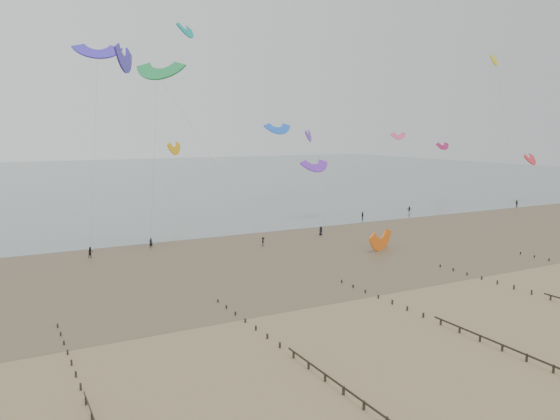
{
  "coord_description": "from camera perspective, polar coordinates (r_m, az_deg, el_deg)",
  "views": [
    {
      "loc": [
        -37.33,
        -47.29,
        20.49
      ],
      "look_at": [
        3.07,
        28.0,
        8.0
      ],
      "focal_mm": 35.0,
      "sensor_mm": 36.0,
      "label": 1
    }
  ],
  "objects": [
    {
      "name": "grounded_kite",
      "position": [
        96.31,
        10.51,
        -4.11
      ],
      "size": [
        8.28,
        7.58,
        3.68
      ],
      "primitive_type": null,
      "rotation": [
        1.54,
        0.0,
        0.44
      ],
      "color": "#FF6410",
      "rests_on": "ground"
    },
    {
      "name": "kitesurfer_lead",
      "position": [
        98.49,
        -13.35,
        -3.38
      ],
      "size": [
        0.67,
        0.44,
        1.81
      ],
      "primitive_type": "imported",
      "rotation": [
        0.0,
        0.0,
        3.16
      ],
      "color": "black",
      "rests_on": "ground"
    },
    {
      "name": "kites_airborne",
      "position": [
        136.53,
        -20.75,
        8.87
      ],
      "size": [
        260.95,
        122.6,
        35.95
      ],
      "color": "#F7527E",
      "rests_on": "ground"
    },
    {
      "name": "ground",
      "position": [
        63.64,
        9.69,
        -10.59
      ],
      "size": [
        500.0,
        500.0,
        0.0
      ],
      "primitive_type": "plane",
      "color": "brown",
      "rests_on": "ground"
    },
    {
      "name": "sea_and_shore",
      "position": [
        90.55,
        -5.93,
        -4.8
      ],
      "size": [
        500.0,
        665.0,
        0.03
      ],
      "color": "#475654",
      "rests_on": "ground"
    },
    {
      "name": "groynes",
      "position": [
        53.91,
        26.21,
        -14.37
      ],
      "size": [
        72.16,
        50.16,
        1.0
      ],
      "color": "black",
      "rests_on": "ground"
    },
    {
      "name": "kitesurfers",
      "position": [
        118.47,
        7.44,
        -1.29
      ],
      "size": [
        112.75,
        19.96,
        1.86
      ],
      "color": "black",
      "rests_on": "ground"
    }
  ]
}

